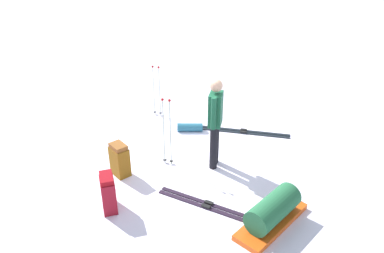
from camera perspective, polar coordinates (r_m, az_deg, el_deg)
The scene contains 10 objects.
ground_plane at distance 7.19m, azimuth 0.00°, elevation -4.94°, with size 80.00×80.00×0.00m, color white.
skier_standing at distance 6.55m, azimuth 3.60°, elevation 1.12°, with size 0.33×0.53×1.70m.
ski_pair_near at distance 6.06m, azimuth 2.39°, elevation -12.05°, with size 1.75×0.37×0.05m.
ski_pair_far at distance 8.17m, azimuth 7.91°, elevation -0.80°, with size 1.90×0.91×0.05m.
backpack_large_dark at distance 5.96m, azimuth -12.76°, elevation -9.93°, with size 0.42×0.40×0.63m.
backpack_bright at distance 6.71m, azimuth -11.07°, elevation -5.06°, with size 0.40×0.32×0.62m.
ski_poles_planted_near at distance 8.63m, azimuth -5.47°, elevation 5.88°, with size 0.21×0.11×1.22m.
ski_poles_planted_far at distance 6.69m, azimuth -3.87°, elevation -0.36°, with size 0.19×0.11×1.33m.
gear_sled at distance 5.73m, azimuth 12.30°, elevation -12.74°, with size 0.66×1.41×0.49m.
sleeping_mat_rolled at distance 8.11m, azimuth -0.31°, elevation -0.13°, with size 0.18×0.18×0.55m, color #2A6883.
Camera 1 is at (-3.43, 4.98, 3.89)m, focal length 34.67 mm.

